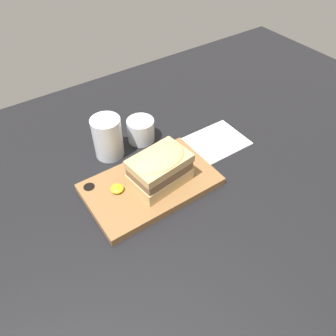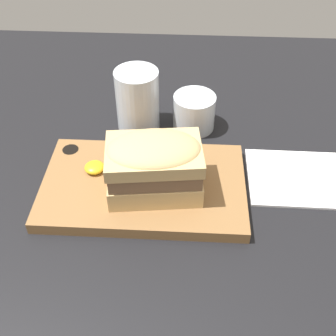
# 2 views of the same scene
# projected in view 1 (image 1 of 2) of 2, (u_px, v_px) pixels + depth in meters

# --- Properties ---
(dining_table) EXTENTS (1.84, 1.23, 0.02)m
(dining_table) POSITION_uv_depth(u_px,v_px,m) (179.00, 197.00, 0.80)
(dining_table) COLOR black
(dining_table) RESTS_ON ground
(serving_board) EXTENTS (0.32, 0.19, 0.02)m
(serving_board) POSITION_uv_depth(u_px,v_px,m) (150.00, 184.00, 0.80)
(serving_board) COLOR olive
(serving_board) RESTS_ON dining_table
(sandwich) EXTENTS (0.15, 0.11, 0.09)m
(sandwich) POSITION_uv_depth(u_px,v_px,m) (160.00, 167.00, 0.76)
(sandwich) COLOR tan
(sandwich) RESTS_ON serving_board
(mustard_dollop) EXTENTS (0.03, 0.03, 0.01)m
(mustard_dollop) POSITION_uv_depth(u_px,v_px,m) (117.00, 189.00, 0.77)
(mustard_dollop) COLOR gold
(mustard_dollop) RESTS_ON serving_board
(water_glass) EXTENTS (0.08, 0.08, 0.11)m
(water_glass) POSITION_uv_depth(u_px,v_px,m) (108.00, 140.00, 0.86)
(water_glass) COLOR silver
(water_glass) RESTS_ON dining_table
(wine_glass) EXTENTS (0.08, 0.08, 0.07)m
(wine_glass) POSITION_uv_depth(u_px,v_px,m) (141.00, 131.00, 0.92)
(wine_glass) COLOR silver
(wine_glass) RESTS_ON dining_table
(napkin) EXTENTS (0.16, 0.13, 0.00)m
(napkin) POSITION_uv_depth(u_px,v_px,m) (217.00, 141.00, 0.93)
(napkin) COLOR white
(napkin) RESTS_ON dining_table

